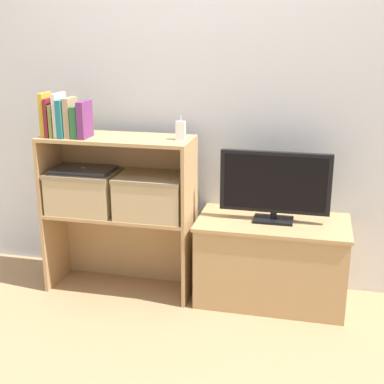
# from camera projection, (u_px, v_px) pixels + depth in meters

# --- Properties ---
(ground_plane) EXTENTS (16.00, 16.00, 0.00)m
(ground_plane) POSITION_uv_depth(u_px,v_px,m) (185.00, 308.00, 3.06)
(ground_plane) COLOR #A37F56
(wall_back) EXTENTS (10.00, 0.05, 2.40)m
(wall_back) POSITION_uv_depth(u_px,v_px,m) (204.00, 87.00, 3.14)
(wall_back) COLOR silver
(wall_back) RESTS_ON ground_plane
(tv_stand) EXTENTS (0.86, 0.46, 0.49)m
(tv_stand) POSITION_uv_depth(u_px,v_px,m) (271.00, 261.00, 3.09)
(tv_stand) COLOR tan
(tv_stand) RESTS_ON ground_plane
(tv) EXTENTS (0.61, 0.14, 0.40)m
(tv) POSITION_uv_depth(u_px,v_px,m) (275.00, 185.00, 2.95)
(tv) COLOR black
(tv) RESTS_ON tv_stand
(bookshelf_lower_tier) EXTENTS (0.87, 0.33, 0.49)m
(bookshelf_lower_tier) POSITION_uv_depth(u_px,v_px,m) (124.00, 237.00, 3.28)
(bookshelf_lower_tier) COLOR tan
(bookshelf_lower_tier) RESTS_ON ground_plane
(bookshelf_upper_tier) EXTENTS (0.87, 0.33, 0.45)m
(bookshelf_upper_tier) POSITION_uv_depth(u_px,v_px,m) (121.00, 162.00, 3.14)
(bookshelf_upper_tier) COLOR tan
(bookshelf_upper_tier) RESTS_ON bookshelf_lower_tier
(book_mustard) EXTENTS (0.03, 0.12, 0.25)m
(book_mustard) POSITION_uv_depth(u_px,v_px,m) (46.00, 115.00, 3.02)
(book_mustard) COLOR gold
(book_mustard) RESTS_ON bookshelf_upper_tier
(book_maroon) EXTENTS (0.02, 0.14, 0.22)m
(book_maroon) POSITION_uv_depth(u_px,v_px,m) (51.00, 117.00, 3.02)
(book_maroon) COLOR maroon
(book_maroon) RESTS_ON bookshelf_upper_tier
(book_olive) EXTENTS (0.02, 0.15, 0.18)m
(book_olive) POSITION_uv_depth(u_px,v_px,m) (56.00, 120.00, 3.02)
(book_olive) COLOR olive
(book_olive) RESTS_ON bookshelf_upper_tier
(book_ivory) EXTENTS (0.02, 0.14, 0.25)m
(book_ivory) POSITION_uv_depth(u_px,v_px,m) (60.00, 115.00, 3.00)
(book_ivory) COLOR silver
(book_ivory) RESTS_ON bookshelf_upper_tier
(book_teal) EXTENTS (0.03, 0.16, 0.21)m
(book_teal) POSITION_uv_depth(u_px,v_px,m) (64.00, 118.00, 3.00)
(book_teal) COLOR #1E7075
(book_teal) RESTS_ON bookshelf_upper_tier
(book_tan) EXTENTS (0.03, 0.13, 0.22)m
(book_tan) POSITION_uv_depth(u_px,v_px,m) (71.00, 118.00, 2.99)
(book_tan) COLOR tan
(book_tan) RESTS_ON bookshelf_upper_tier
(book_forest) EXTENTS (0.04, 0.13, 0.18)m
(book_forest) POSITION_uv_depth(u_px,v_px,m) (78.00, 122.00, 2.99)
(book_forest) COLOR #286638
(book_forest) RESTS_ON bookshelf_upper_tier
(book_plum) EXTENTS (0.04, 0.14, 0.21)m
(book_plum) POSITION_uv_depth(u_px,v_px,m) (85.00, 120.00, 2.98)
(book_plum) COLOR #6B2D66
(book_plum) RESTS_ON bookshelf_upper_tier
(baby_monitor) EXTENTS (0.05, 0.04, 0.13)m
(baby_monitor) POSITION_uv_depth(u_px,v_px,m) (181.00, 130.00, 2.94)
(baby_monitor) COLOR white
(baby_monitor) RESTS_ON bookshelf_upper_tier
(storage_basket_left) EXTENTS (0.40, 0.30, 0.24)m
(storage_basket_left) POSITION_uv_depth(u_px,v_px,m) (85.00, 189.00, 3.16)
(storage_basket_left) COLOR tan
(storage_basket_left) RESTS_ON bookshelf_lower_tier
(storage_basket_right) EXTENTS (0.40, 0.30, 0.24)m
(storage_basket_right) POSITION_uv_depth(u_px,v_px,m) (152.00, 194.00, 3.07)
(storage_basket_right) COLOR tan
(storage_basket_right) RESTS_ON bookshelf_lower_tier
(laptop) EXTENTS (0.35, 0.22, 0.02)m
(laptop) POSITION_uv_depth(u_px,v_px,m) (83.00, 170.00, 3.12)
(laptop) COLOR #2D2D33
(laptop) RESTS_ON storage_basket_left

